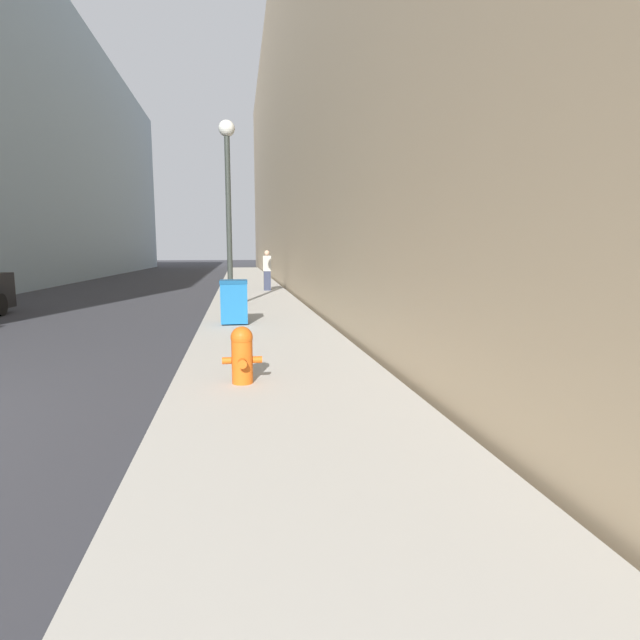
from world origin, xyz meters
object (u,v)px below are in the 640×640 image
at_px(fire_hydrant, 242,354).
at_px(trash_bin, 234,301).
at_px(lamppost, 228,192).
at_px(pedestrian_on_sidewalk, 267,270).

bearing_deg(fire_hydrant, trash_bin, 91.41).
bearing_deg(lamppost, fire_hydrant, -88.34).
relative_size(fire_hydrant, pedestrian_on_sidewalk, 0.43).
bearing_deg(fire_hydrant, pedestrian_on_sidewalk, 85.46).
height_order(trash_bin, pedestrian_on_sidewalk, pedestrian_on_sidewalk).
xyz_separation_m(trash_bin, pedestrian_on_sidewalk, (1.36, 9.99, 0.34)).
xyz_separation_m(fire_hydrant, lamppost, (-0.26, 8.99, 3.03)).
height_order(lamppost, pedestrian_on_sidewalk, lamppost).
bearing_deg(pedestrian_on_sidewalk, fire_hydrant, -94.54).
bearing_deg(pedestrian_on_sidewalk, lamppost, -103.02).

